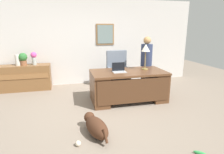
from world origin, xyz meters
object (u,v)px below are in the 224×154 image
Objects in this scene: dog_lying at (96,126)px; laptop at (119,70)px; desk_lamp at (146,49)px; vase_empty at (18,60)px; desk at (128,85)px; dog_toy_bone at (200,153)px; armchair at (118,73)px; dog_toy_ball at (78,143)px; potted_plant at (23,59)px; person_standing at (146,64)px; credenza at (26,78)px; vase_with_flowers at (34,57)px.

laptop is at bearing 60.18° from dog_lying.
dog_lying is 2.44m from desk_lamp.
vase_empty reaches higher than dog_lying.
desk is 2.36m from dog_toy_bone.
armchair is 6.40× the size of dog_toy_bone.
vase_empty is 5.09m from dog_toy_bone.
vase_empty is 3.65m from dog_toy_ball.
potted_plant is 3.61m from dog_toy_ball.
person_standing reaches higher than armchair.
dog_lying is at bearing -113.81° from armchair.
potted_plant is at bearing 128.14° from dog_toy_bone.
vase_empty is (-3.58, 0.95, 0.10)m from person_standing.
dog_toy_ball is (-0.33, -0.27, -0.11)m from dog_lying.
credenza is 3.98× the size of potted_plant.
dog_toy_bone is (3.03, -3.87, -0.35)m from credenza.
armchair is 1.78× the size of desk_lamp.
potted_plant is at bearing 0.00° from vase_empty.
laptop is at bearing -32.36° from potted_plant.
dog_lying is 2.34× the size of potted_plant.
potted_plant is (-2.45, 1.55, 0.13)m from laptop.
vase_with_flowers is at bearing 166.10° from armchair.
vase_empty reaches higher than dog_toy_bone.
laptop is 2.66m from vase_with_flowers.
laptop is 1.03× the size of vase_empty.
dog_lying is at bearing -58.84° from vase_empty.
laptop is 1.77× the size of dog_toy_bone.
vase_empty is at bearing 180.00° from potted_plant.
desk_lamp is (-0.25, -0.49, 0.47)m from person_standing.
desk_lamp is at bearing 86.74° from dog_toy_bone.
armchair is at bearing -12.42° from potted_plant.
credenza is 3.50m from dog_toy_ball.
dog_toy_ball is at bearing -65.68° from vase_empty.
vase_with_flowers is at bearing 0.00° from vase_empty.
armchair is at bearing 120.05° from desk_lamp.
dog_lying is 3.35m from vase_with_flowers.
person_standing is 0.72m from desk_lamp.
armchair is at bearing 154.22° from person_standing.
potted_plant is at bearing 119.04° from dog_lying.
person_standing is at bearing 63.02° from desk_lamp.
credenza is at bearing 128.06° from dog_toy_bone.
vase_with_flowers is 0.30m from potted_plant.
desk_lamp is at bearing 14.65° from desk.
dog_lying is 1.67m from dog_toy_bone.
laptop is at bearing 177.03° from desk.
dog_toy_ball is (1.02, -3.24, -0.92)m from vase_with_flowers.
desk is at bearing 98.40° from dog_toy_bone.
vase_with_flowers is 4.21× the size of dog_toy_ball.
credenza is 16.01× the size of dog_toy_ball.
credenza is at bearing 164.50° from person_standing.
dog_lying is at bearing 146.88° from dog_toy_bone.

